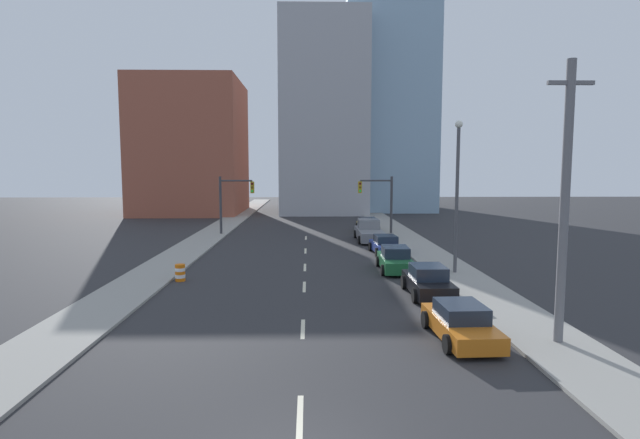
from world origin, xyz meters
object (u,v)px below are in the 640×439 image
Objects in this scene: traffic_signal_left at (231,198)px; sedan_yellow at (368,225)px; sedan_black at (428,282)px; street_lamp at (457,187)px; pickup_truck_gray at (369,232)px; utility_pole_right_near at (565,202)px; sedan_blue at (386,245)px; sedan_green at (395,260)px; traffic_signal_right at (382,197)px; sedan_orange at (461,323)px; traffic_barrel at (180,273)px.

traffic_signal_left reaches higher than sedan_yellow.
traffic_signal_left is at bearing 120.06° from sedan_black.
street_lamp is 15.20m from pickup_truck_gray.
traffic_signal_left reaches higher than sedan_black.
utility_pole_right_near is 20.02m from sedan_blue.
sedan_yellow is (0.25, 13.23, 0.01)m from sedan_blue.
sedan_green is at bearing 162.00° from street_lamp.
traffic_signal_right is 29.69m from sedan_orange.
traffic_signal_left is 1.21× the size of sedan_green.
street_lamp is (1.75, -18.20, 1.67)m from traffic_signal_right.
traffic_signal_left reaches higher than sedan_green.
pickup_truck_gray is at bearing 91.87° from sedan_green.
traffic_signal_left reaches higher than sedan_blue.
utility_pole_right_near is 1.64× the size of pickup_truck_gray.
traffic_signal_right is at bearing 54.11° from traffic_barrel.
utility_pole_right_near reaches higher than sedan_blue.
sedan_blue is (0.36, 6.21, -0.06)m from sedan_green.
traffic_signal_right is 23.28m from sedan_black.
sedan_orange is 6.45m from sedan_black.
traffic_signal_right is 0.56× the size of utility_pole_right_near.
traffic_barrel is 19.96m from pickup_truck_gray.
traffic_barrel is at bearing -174.99° from street_lamp.
street_lamp is (16.09, -18.20, 1.67)m from traffic_signal_left.
sedan_green is at bearing -95.45° from traffic_signal_right.
sedan_blue is 1.01× the size of sedan_yellow.
sedan_green is (-3.38, 1.10, -4.52)m from street_lamp.
traffic_signal_left is 5.84× the size of traffic_barrel.
traffic_signal_right is at bearing 80.20° from sedan_blue.
traffic_signal_left is 0.56× the size of utility_pole_right_near.
traffic_signal_right is 0.91× the size of pickup_truck_gray.
utility_pole_right_near is 2.34× the size of sedan_yellow.
sedan_blue is (-0.23, 12.18, -0.06)m from sedan_black.
traffic_signal_left is 14.34m from traffic_signal_right.
street_lamp reaches higher than sedan_blue.
traffic_signal_right is at bearing -67.28° from sedan_yellow.
sedan_blue is at bearing -92.01° from sedan_yellow.
pickup_truck_gray reaches higher than sedan_green.
traffic_signal_right is 30.24m from utility_pole_right_near.
sedan_orange is 1.02× the size of sedan_black.
sedan_green is (-0.59, 5.98, -0.00)m from sedan_black.
pickup_truck_gray is at bearing 91.92° from sedan_black.
traffic_signal_left is 19.83m from traffic_barrel.
street_lamp is at bearing 60.31° from sedan_black.
sedan_yellow is (0.02, 25.41, -0.04)m from sedan_black.
sedan_black is at bearing -82.51° from sedan_green.
traffic_barrel is 0.21× the size of sedan_green.
sedan_yellow is (-2.98, 32.47, -4.47)m from utility_pole_right_near.
utility_pole_right_near is 10.52× the size of traffic_barrel.
pickup_truck_gray is (-3.59, 26.07, -4.37)m from utility_pole_right_near.
sedan_blue is 0.71× the size of pickup_truck_gray.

